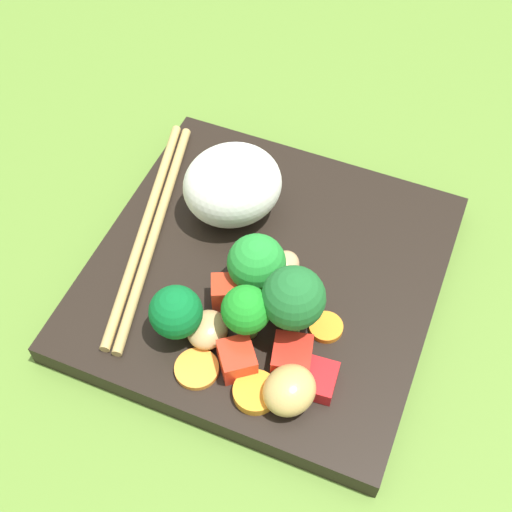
{
  "coord_description": "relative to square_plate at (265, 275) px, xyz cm",
  "views": [
    {
      "loc": [
        28.36,
        10.56,
        44.98
      ],
      "look_at": [
        0.56,
        -0.52,
        3.9
      ],
      "focal_mm": 49.14,
      "sensor_mm": 36.0,
      "label": 1
    }
  ],
  "objects": [
    {
      "name": "broccoli_floret_0",
      "position": [
        5.94,
        0.92,
        4.37
      ],
      "size": [
        3.36,
        3.36,
        5.28
      ],
      "color": "#61A249",
      "rests_on": "square_plate"
    },
    {
      "name": "pepper_chunk_1",
      "position": [
        6.61,
        4.53,
        1.79
      ],
      "size": [
        3.27,
        3.16,
        1.68
      ],
      "primitive_type": "cube",
      "rotation": [
        0.0,
        0.0,
        0.22
      ],
      "color": "red",
      "rests_on": "square_plate"
    },
    {
      "name": "pepper_chunk_2",
      "position": [
        2.57,
        2.21,
        1.94
      ],
      "size": [
        2.91,
        2.95,
        1.97
      ],
      "primitive_type": "cube",
      "rotation": [
        0.0,
        0.0,
        2.31
      ],
      "color": "red",
      "rests_on": "square_plate"
    },
    {
      "name": "ground_plane",
      "position": [
        0.0,
        0.0,
        -1.95
      ],
      "size": [
        110.0,
        110.0,
        2.0
      ],
      "primitive_type": "cube",
      "color": "#5A802E"
    },
    {
      "name": "chopstick_pair",
      "position": [
        0.12,
        -9.61,
        1.32
      ],
      "size": [
        21.85,
        6.43,
        0.74
      ],
      "rotation": [
        0.0,
        0.0,
        6.5
      ],
      "color": "tan",
      "rests_on": "square_plate"
    },
    {
      "name": "chicken_piece_1",
      "position": [
        0.02,
        1.42,
        1.91
      ],
      "size": [
        3.17,
        2.77,
        1.92
      ],
      "primitive_type": "ellipsoid",
      "rotation": [
        0.0,
        0.0,
        6.07
      ],
      "color": "tan",
      "rests_on": "square_plate"
    },
    {
      "name": "chicken_piece_0",
      "position": [
        9.31,
        5.3,
        2.29
      ],
      "size": [
        4.58,
        4.34,
        2.68
      ],
      "primitive_type": "ellipsoid",
      "rotation": [
        0.0,
        0.0,
        2.82
      ],
      "color": "tan",
      "rests_on": "square_plate"
    },
    {
      "name": "pepper_chunk_4",
      "position": [
        3.61,
        -1.35,
        2.05
      ],
      "size": [
        2.83,
        3.12,
        2.19
      ],
      "primitive_type": "cube",
      "rotation": [
        0.0,
        0.0,
        1.99
      ],
      "color": "red",
      "rests_on": "square_plate"
    },
    {
      "name": "square_plate",
      "position": [
        0.0,
        0.0,
        0.0
      ],
      "size": [
        25.64,
        25.64,
        1.9
      ],
      "primitive_type": "cube",
      "rotation": [
        0.0,
        0.0,
        -0.01
      ],
      "color": "black",
      "rests_on": "ground_plane"
    },
    {
      "name": "broccoli_floret_2",
      "position": [
        4.3,
        3.64,
        5.02
      ],
      "size": [
        4.35,
        4.35,
        6.42
      ],
      "color": "#5D9E48",
      "rests_on": "square_plate"
    },
    {
      "name": "broccoli_floret_3",
      "position": [
        1.76,
        0.02,
        3.83
      ],
      "size": [
        4.21,
        4.21,
        5.2
      ],
      "color": "#65B14D",
      "rests_on": "square_plate"
    },
    {
      "name": "chicken_piece_2",
      "position": [
        6.94,
        -1.6,
        1.88
      ],
      "size": [
        3.29,
        3.08,
        1.86
      ],
      "primitive_type": "ellipsoid",
      "rotation": [
        0.0,
        0.0,
        6.2
      ],
      "color": "tan",
      "rests_on": "square_plate"
    },
    {
      "name": "carrot_slice_0",
      "position": [
        9.64,
        -1.23,
        1.16
      ],
      "size": [
        3.94,
        3.94,
        0.43
      ],
      "primitive_type": "cylinder",
      "rotation": [
        0.0,
        0.0,
        5.08
      ],
      "color": "orange",
      "rests_on": "square_plate"
    },
    {
      "name": "broccoli_floret_1",
      "position": [
        7.35,
        -3.65,
        3.49
      ],
      "size": [
        3.71,
        3.71,
        4.56
      ],
      "color": "#6FB04D",
      "rests_on": "square_plate"
    },
    {
      "name": "carrot_slice_1",
      "position": [
        9.84,
        3.14,
        1.33
      ],
      "size": [
        4.27,
        4.27,
        0.76
      ],
      "primitive_type": "cylinder",
      "rotation": [
        0.0,
        0.0,
        3.89
      ],
      "color": "orange",
      "rests_on": "square_plate"
    },
    {
      "name": "pepper_chunk_0",
      "position": [
        7.57,
        6.48,
        1.59
      ],
      "size": [
        2.92,
        3.02,
        1.27
      ],
      "primitive_type": "cube",
      "rotation": [
        0.0,
        0.0,
        1.65
      ],
      "color": "red",
      "rests_on": "square_plate"
    },
    {
      "name": "carrot_slice_2",
      "position": [
        3.31,
        5.89,
        1.18
      ],
      "size": [
        3.12,
        3.12,
        0.47
      ],
      "primitive_type": "cylinder",
      "rotation": [
        0.0,
        0.0,
        1.21
      ],
      "color": "orange",
      "rests_on": "square_plate"
    },
    {
      "name": "rice_mound",
      "position": [
        -4.29,
        -4.39,
        4.02
      ],
      "size": [
        10.22,
        10.28,
        6.13
      ],
      "primitive_type": "ellipsoid",
      "rotation": [
        0.0,
        0.0,
        5.45
      ],
      "color": "white",
      "rests_on": "square_plate"
    },
    {
      "name": "pepper_chunk_3",
      "position": [
        8.33,
        1.21,
        1.95
      ],
      "size": [
        3.4,
        3.35,
        2.0
      ],
      "primitive_type": "cube",
      "rotation": [
        0.0,
        0.0,
        2.21
      ],
      "color": "red",
      "rests_on": "square_plate"
    }
  ]
}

